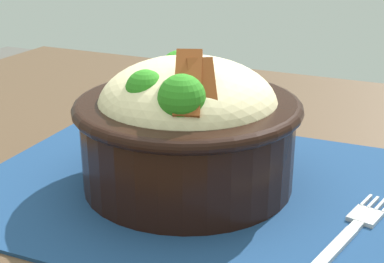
{
  "coord_description": "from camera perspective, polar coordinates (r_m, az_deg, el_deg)",
  "views": [
    {
      "loc": [
        0.19,
        -0.41,
        0.95
      ],
      "look_at": [
        0.0,
        -0.0,
        0.78
      ],
      "focal_mm": 52.36,
      "sensor_mm": 36.0,
      "label": 1
    }
  ],
  "objects": [
    {
      "name": "fork",
      "position": [
        0.45,
        16.24,
        -9.37
      ],
      "size": [
        0.04,
        0.13,
        0.0
      ],
      "color": "#BDBDBD",
      "rests_on": "placemat"
    },
    {
      "name": "bowl",
      "position": [
        0.48,
        -0.05,
        0.69
      ],
      "size": [
        0.21,
        0.21,
        0.13
      ],
      "color": "black",
      "rests_on": "placemat"
    },
    {
      "name": "placemat",
      "position": [
        0.5,
        2.92,
        -5.86
      ],
      "size": [
        0.44,
        0.32,
        0.0
      ],
      "primitive_type": "cube",
      "rotation": [
        0.0,
        0.0,
        0.03
      ],
      "color": "navy",
      "rests_on": "table"
    }
  ]
}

